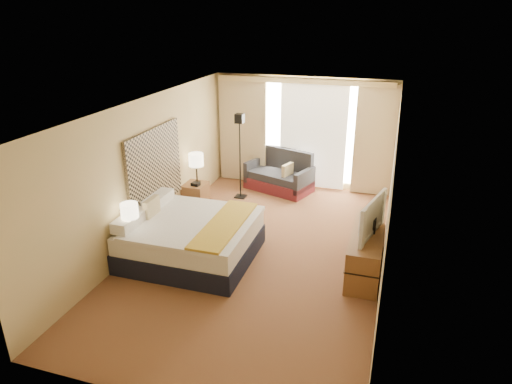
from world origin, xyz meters
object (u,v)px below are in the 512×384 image
(floor_lamp, at_px, (240,139))
(bed, at_px, (191,238))
(nightstand_right, at_px, (196,196))
(media_dresser, at_px, (366,250))
(lamp_right, at_px, (196,160))
(television, at_px, (366,216))
(nightstand_left, at_px, (133,250))
(desk_chair, at_px, (365,244))
(lamp_left, at_px, (129,211))
(loveseat, at_px, (280,177))

(floor_lamp, bearing_deg, bed, -88.19)
(nightstand_right, height_order, bed, bed)
(media_dresser, bearing_deg, lamp_right, 157.73)
(bed, height_order, television, television)
(nightstand_left, bearing_deg, desk_chair, 16.82)
(nightstand_right, bearing_deg, desk_chair, -20.75)
(media_dresser, bearing_deg, nightstand_left, -164.16)
(desk_chair, bearing_deg, lamp_left, -164.69)
(bed, xyz_separation_m, loveseat, (0.65, 3.56, -0.06))
(nightstand_right, height_order, television, television)
(floor_lamp, xyz_separation_m, lamp_right, (-0.69, -0.79, -0.30))
(bed, bearing_deg, loveseat, 79.68)
(floor_lamp, distance_m, lamp_right, 1.10)
(media_dresser, xyz_separation_m, television, (-0.05, -0.14, 0.66))
(media_dresser, height_order, lamp_right, lamp_right)
(media_dresser, relative_size, bed, 0.87)
(desk_chair, bearing_deg, media_dresser, -65.33)
(nightstand_left, height_order, nightstand_right, same)
(nightstand_left, xyz_separation_m, bed, (0.81, 0.53, 0.09))
(floor_lamp, distance_m, television, 3.83)
(nightstand_left, height_order, floor_lamp, floor_lamp)
(nightstand_left, xyz_separation_m, loveseat, (1.46, 4.09, 0.04))
(loveseat, bearing_deg, lamp_right, -113.86)
(lamp_left, bearing_deg, nightstand_left, 143.31)
(nightstand_right, bearing_deg, bed, -67.64)
(loveseat, relative_size, floor_lamp, 0.88)
(loveseat, relative_size, desk_chair, 1.80)
(lamp_left, xyz_separation_m, television, (3.62, 0.94, 0.01))
(lamp_left, bearing_deg, loveseat, 70.91)
(nightstand_right, distance_m, loveseat, 2.16)
(bed, bearing_deg, lamp_right, 111.19)
(media_dresser, bearing_deg, desk_chair, 116.68)
(media_dresser, height_order, lamp_left, lamp_left)
(desk_chair, relative_size, lamp_right, 1.42)
(loveseat, height_order, lamp_left, lamp_left)
(television, bearing_deg, floor_lamp, 64.52)
(bed, height_order, floor_lamp, floor_lamp)
(nightstand_left, xyz_separation_m, nightstand_right, (0.00, 2.50, 0.00))
(loveseat, height_order, lamp_right, lamp_right)
(lamp_right, bearing_deg, floor_lamp, 48.84)
(desk_chair, xyz_separation_m, lamp_left, (-3.64, -1.13, 0.59))
(loveseat, bearing_deg, nightstand_left, -90.47)
(nightstand_right, bearing_deg, loveseat, 47.51)
(nightstand_left, relative_size, television, 0.51)
(bed, relative_size, floor_lamp, 1.08)
(loveseat, bearing_deg, floor_lamp, -115.71)
(desk_chair, bearing_deg, bed, -170.61)
(nightstand_right, relative_size, bed, 0.27)
(media_dresser, xyz_separation_m, lamp_right, (-3.67, 1.51, 0.71))
(lamp_left, bearing_deg, lamp_right, 90.17)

